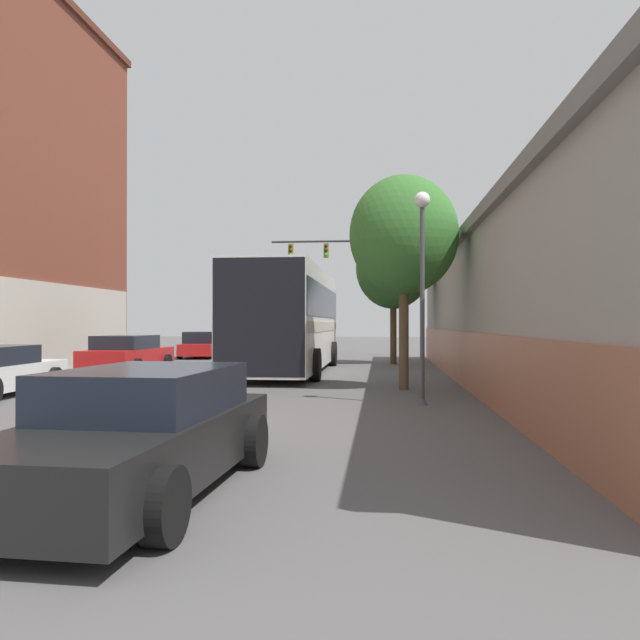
# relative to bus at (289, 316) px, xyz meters

# --- Properties ---
(lane_center_line) EXTENTS (0.14, 48.37, 0.01)m
(lane_center_line) POSITION_rel_bus_xyz_m (-1.90, -1.77, -2.02)
(lane_center_line) COLOR silver
(lane_center_line) RESTS_ON ground_plane
(building_right_storefront) EXTENTS (8.98, 27.06, 4.37)m
(building_right_storefront) POSITION_rel_bus_xyz_m (9.88, -4.07, 0.29)
(building_right_storefront) COLOR #9E998E
(building_right_storefront) RESTS_ON ground_plane
(bus) EXTENTS (2.95, 11.12, 3.61)m
(bus) POSITION_rel_bus_xyz_m (0.00, 0.00, 0.00)
(bus) COLOR silver
(bus) RESTS_ON ground_plane
(hatchback_foreground) EXTENTS (2.11, 4.48, 1.27)m
(hatchback_foreground) POSITION_rel_bus_xyz_m (0.83, -15.93, -1.41)
(hatchback_foreground) COLOR black
(hatchback_foreground) RESTS_ON ground_plane
(parked_car_left_near) EXTENTS (2.26, 4.75, 1.33)m
(parked_car_left_near) POSITION_rel_bus_xyz_m (-5.87, 9.21, -1.39)
(parked_car_left_near) COLOR red
(parked_car_left_near) RESTS_ON ground_plane
(parked_car_left_mid) EXTENTS (2.13, 4.51, 1.32)m
(parked_car_left_mid) POSITION_rel_bus_xyz_m (-5.72, -0.64, -1.39)
(parked_car_left_mid) COLOR red
(parked_car_left_mid) RESTS_ON ground_plane
(traffic_signal_gantry) EXTENTS (7.34, 0.36, 6.64)m
(traffic_signal_gantry) POSITION_rel_bus_xyz_m (2.05, 12.41, 2.89)
(traffic_signal_gantry) COLOR #333338
(traffic_signal_gantry) RESTS_ON ground_plane
(street_lamp) EXTENTS (0.34, 0.34, 4.58)m
(street_lamp) POSITION_rel_bus_xyz_m (4.18, -8.64, 0.76)
(street_lamp) COLOR #47474C
(street_lamp) RESTS_ON ground_plane
(street_tree_near) EXTENTS (2.89, 2.60, 5.69)m
(street_tree_near) POSITION_rel_bus_xyz_m (3.90, -5.50, 2.06)
(street_tree_near) COLOR brown
(street_tree_near) RESTS_ON ground_plane
(street_tree_far) EXTENTS (3.24, 2.91, 5.94)m
(street_tree_far) POSITION_rel_bus_xyz_m (3.83, 4.94, 2.12)
(street_tree_far) COLOR #4C3823
(street_tree_far) RESTS_ON ground_plane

